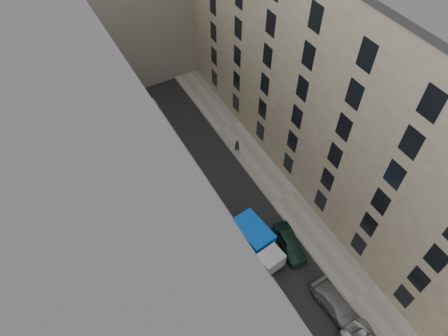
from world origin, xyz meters
TOP-DOWN VIEW (x-y plane):
  - ground at (0.00, 0.00)m, footprint 120.00×120.00m
  - road_surface at (0.00, 0.00)m, footprint 8.00×44.00m
  - sidewalk_left at (-5.50, 0.00)m, footprint 3.00×44.00m
  - sidewalk_right at (5.50, 0.00)m, footprint 3.00×44.00m
  - building_left at (-11.00, 0.00)m, footprint 8.00×44.00m
  - building_right at (11.00, 0.00)m, footprint 8.00×44.00m
  - tarp_truck at (0.17, -3.44)m, footprint 2.76×5.59m
  - car_left_2 at (-2.95, -7.80)m, footprint 3.06×5.57m
  - car_left_3 at (-3.60, -2.20)m, footprint 2.44×5.03m
  - car_left_4 at (-3.60, 5.40)m, footprint 2.28×4.41m
  - car_left_5 at (-3.60, 11.00)m, footprint 1.81×4.04m
  - car_left_6 at (-2.80, 16.60)m, footprint 2.49×4.75m
  - car_right_1 at (2.84, -10.80)m, footprint 2.15×4.63m
  - car_right_2 at (2.80, -4.60)m, footprint 2.41×4.48m
  - tree_mid at (-5.34, 3.99)m, footprint 5.13×4.83m
  - tree_far at (-6.16, 13.89)m, footprint 5.83×5.64m
  - lamp_post at (-4.20, -7.43)m, footprint 0.36×0.36m
  - pedestrian at (4.50, 7.40)m, footprint 0.65×0.54m

SIDE VIEW (x-z plane):
  - ground at x=0.00m, z-range 0.00..0.00m
  - road_surface at x=0.00m, z-range 0.00..0.02m
  - sidewalk_left at x=-5.50m, z-range 0.00..0.15m
  - sidewalk_right at x=5.50m, z-range 0.00..0.15m
  - car_left_6 at x=-2.80m, z-range 0.00..1.28m
  - car_left_5 at x=-3.60m, z-range 0.00..1.29m
  - car_right_1 at x=2.84m, z-range 0.00..1.31m
  - car_left_3 at x=-3.60m, z-range 0.00..1.41m
  - car_left_4 at x=-3.60m, z-range 0.00..1.43m
  - car_right_2 at x=2.80m, z-range 0.00..1.45m
  - car_left_2 at x=-2.95m, z-range 0.00..1.48m
  - pedestrian at x=4.50m, z-range 0.15..1.67m
  - tarp_truck at x=0.17m, z-range 0.13..2.60m
  - lamp_post at x=-4.20m, z-range 0.87..6.53m
  - tree_mid at x=-5.34m, z-range 1.64..10.23m
  - tree_far at x=-6.16m, z-range 1.73..11.28m
  - building_left at x=-11.00m, z-range 0.00..20.00m
  - building_right at x=11.00m, z-range 0.00..20.00m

